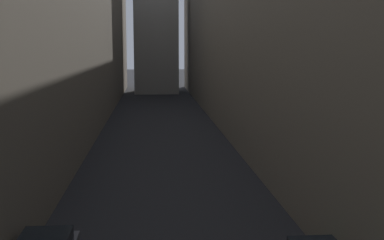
% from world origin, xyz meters
% --- Properties ---
extents(ground_plane, '(264.00, 264.00, 0.00)m').
position_xyz_m(ground_plane, '(0.00, 48.00, 0.00)').
color(ground_plane, '#232326').
extents(building_block_left, '(12.01, 108.00, 18.61)m').
position_xyz_m(building_block_left, '(-11.50, 50.00, 9.30)').
color(building_block_left, '#756B5B').
rests_on(building_block_left, ground).
extents(building_block_right, '(13.91, 108.00, 21.03)m').
position_xyz_m(building_block_right, '(12.46, 50.00, 10.52)').
color(building_block_right, '#756B5B').
rests_on(building_block_right, ground).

